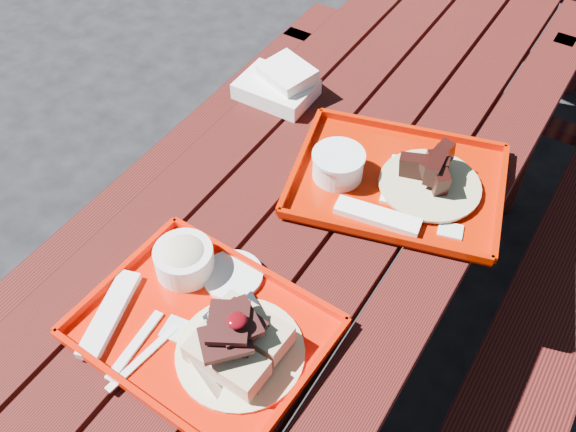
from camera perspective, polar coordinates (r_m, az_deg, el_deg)
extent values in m
plane|color=black|center=(2.12, 2.20, -12.30)|extent=(60.00, 60.00, 0.00)
cube|color=#44140D|center=(1.65, -6.12, 5.35)|extent=(0.14, 2.40, 0.04)
cube|color=#44140D|center=(1.58, -1.73, 3.42)|extent=(0.14, 2.40, 0.04)
cube|color=#44140D|center=(1.53, 2.99, 1.31)|extent=(0.14, 2.40, 0.04)
cube|color=#44140D|center=(1.49, 8.00, -0.94)|extent=(0.14, 2.40, 0.04)
cube|color=#44140D|center=(1.46, 13.25, -3.29)|extent=(0.14, 2.40, 0.04)
cube|color=#44140D|center=(2.00, -11.92, 1.85)|extent=(0.25, 2.40, 0.04)
cube|color=#44140D|center=(2.63, 0.74, 9.83)|extent=(0.06, 0.06, 0.42)
cube|color=#44140D|center=(1.69, 20.31, -13.48)|extent=(0.25, 2.40, 0.04)
cube|color=#44140D|center=(2.52, 7.82, 12.03)|extent=(0.06, 0.06, 0.75)
cube|color=#44140D|center=(2.40, 20.75, 6.87)|extent=(0.06, 0.06, 0.75)
cube|color=#44140D|center=(2.41, 14.42, 10.59)|extent=(1.40, 0.06, 0.04)
cube|color=red|center=(1.29, -7.55, -10.07)|extent=(0.47, 0.37, 0.01)
cube|color=red|center=(1.35, -2.85, -4.60)|extent=(0.45, 0.03, 0.02)
cube|color=red|center=(1.22, -13.05, -15.25)|extent=(0.45, 0.03, 0.02)
cube|color=red|center=(1.20, 0.94, -15.03)|extent=(0.03, 0.35, 0.02)
cube|color=red|center=(1.38, -14.82, -4.92)|extent=(0.03, 0.35, 0.02)
cylinder|color=beige|center=(1.25, -4.27, -11.98)|extent=(0.25, 0.25, 0.01)
cube|color=#CDB28B|center=(1.20, -5.51, -12.65)|extent=(0.16, 0.08, 0.05)
cube|color=#CDB28B|center=(1.23, -3.25, -9.85)|extent=(0.16, 0.08, 0.05)
ellipsoid|color=#4A040A|center=(1.14, -4.62, -8.89)|extent=(0.04, 0.04, 0.01)
cylinder|color=silver|center=(1.35, -9.20, -3.89)|extent=(0.12, 0.12, 0.06)
ellipsoid|color=beige|center=(1.33, -9.30, -3.40)|extent=(0.10, 0.10, 0.05)
cylinder|color=white|center=(1.34, -4.95, -5.24)|extent=(0.13, 0.13, 0.01)
cube|color=white|center=(1.33, -15.58, -8.38)|extent=(0.10, 0.21, 0.02)
cube|color=white|center=(1.28, -13.45, -11.09)|extent=(0.03, 0.17, 0.01)
cube|color=white|center=(1.27, -12.76, -12.15)|extent=(0.04, 0.18, 0.01)
cube|color=silver|center=(1.29, -9.90, -9.89)|extent=(0.06, 0.06, 0.00)
cube|color=#B11600|center=(1.55, 9.64, 2.89)|extent=(0.56, 0.48, 0.01)
cube|color=#B11600|center=(1.68, 10.85, 7.56)|extent=(0.46, 0.14, 0.02)
cube|color=#B11600|center=(1.41, 8.38, -1.73)|extent=(0.46, 0.14, 0.02)
cube|color=#B11600|center=(1.55, 18.37, 1.38)|extent=(0.11, 0.36, 0.02)
cube|color=#B11600|center=(1.57, 1.14, 5.15)|extent=(0.11, 0.36, 0.02)
cube|color=white|center=(1.54, 11.66, 2.74)|extent=(0.20, 0.20, 0.01)
cylinder|color=tan|center=(1.54, 12.49, 2.76)|extent=(0.24, 0.24, 0.01)
cylinder|color=silver|center=(1.52, 4.46, 4.42)|extent=(0.12, 0.12, 0.06)
cylinder|color=white|center=(1.50, 4.54, 5.36)|extent=(0.13, 0.13, 0.01)
cube|color=white|center=(1.45, 7.95, -0.01)|extent=(0.20, 0.08, 0.02)
cube|color=silver|center=(1.46, 14.24, -1.24)|extent=(0.06, 0.06, 0.00)
cube|color=white|center=(1.78, -1.05, 11.20)|extent=(0.20, 0.15, 0.05)
cube|color=white|center=(1.76, -0.06, 12.54)|extent=(0.17, 0.15, 0.04)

